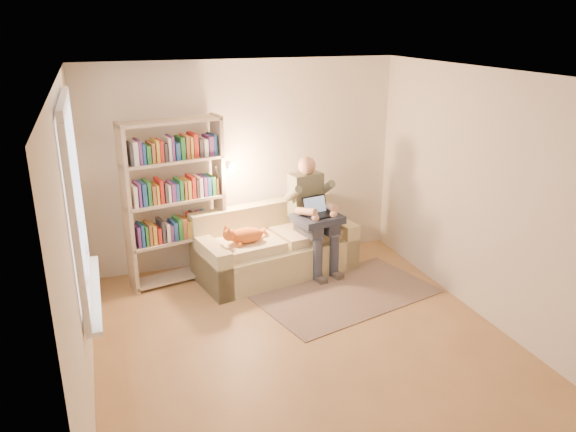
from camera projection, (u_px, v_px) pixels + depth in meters
name	position (u px, v px, depth m)	size (l,w,h in m)	color
floor	(306.00, 345.00, 5.55)	(4.50, 4.50, 0.00)	#997145
ceiling	(310.00, 75.00, 4.69)	(4.00, 4.50, 0.02)	white
wall_left	(76.00, 249.00, 4.51)	(0.02, 4.50, 2.60)	silver
wall_right	(490.00, 200.00, 5.74)	(0.02, 4.50, 2.60)	silver
wall_back	(245.00, 164.00, 7.13)	(4.00, 0.02, 2.60)	silver
wall_front	(453.00, 351.00, 3.12)	(4.00, 0.02, 2.60)	silver
window	(82.00, 231.00, 4.68)	(0.12, 1.52, 1.69)	white
sofa	(274.00, 249.00, 7.08)	(2.09, 1.24, 0.83)	beige
person	(312.00, 209.00, 7.00)	(0.51, 0.71, 1.45)	slate
cat	(244.00, 235.00, 6.64)	(0.61, 0.30, 0.23)	orange
blanket	(318.00, 219.00, 6.91)	(0.55, 0.45, 0.09)	#252C41
laptop	(318.00, 211.00, 6.89)	(0.38, 0.34, 0.29)	black
bookshelf	(175.00, 194.00, 6.59)	(1.36, 0.54, 1.99)	#C0AD91
rug	(346.00, 294.00, 6.57)	(2.02, 1.19, 0.01)	#806A5D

